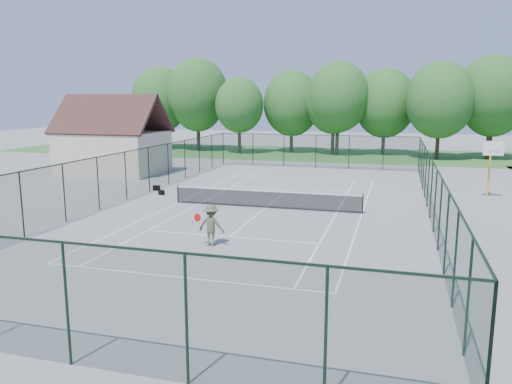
# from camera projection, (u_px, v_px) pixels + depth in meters

# --- Properties ---
(ground) EXTENTS (140.00, 140.00, 0.00)m
(ground) POSITION_uv_depth(u_px,v_px,m) (265.00, 208.00, 28.83)
(ground) COLOR gray
(ground) RESTS_ON ground
(grass_far) EXTENTS (80.00, 16.00, 0.01)m
(grass_far) POSITION_uv_depth(u_px,v_px,m) (332.00, 154.00, 57.19)
(grass_far) COLOR #3E7B34
(grass_far) RESTS_ON ground
(court_lines) EXTENTS (11.05, 23.85, 0.01)m
(court_lines) POSITION_uv_depth(u_px,v_px,m) (265.00, 208.00, 28.83)
(court_lines) COLOR white
(court_lines) RESTS_ON ground
(tennis_net) EXTENTS (11.08, 0.08, 1.10)m
(tennis_net) POSITION_uv_depth(u_px,v_px,m) (265.00, 198.00, 28.72)
(tennis_net) COLOR black
(tennis_net) RESTS_ON ground
(fence_enclosure) EXTENTS (18.05, 36.05, 3.02)m
(fence_enclosure) POSITION_uv_depth(u_px,v_px,m) (266.00, 181.00, 28.54)
(fence_enclosure) COLOR #1A3925
(fence_enclosure) RESTS_ON ground
(utility_building) EXTENTS (8.60, 6.27, 6.63)m
(utility_building) POSITION_uv_depth(u_px,v_px,m) (113.00, 136.00, 42.02)
(utility_building) COLOR beige
(utility_building) RESTS_ON ground
(tree_line_far) EXTENTS (39.40, 6.40, 9.70)m
(tree_line_far) POSITION_uv_depth(u_px,v_px,m) (334.00, 101.00, 56.10)
(tree_line_far) COLOR #3B2E1E
(tree_line_far) RESTS_ON ground
(basketball_goal) EXTENTS (1.20, 1.43, 3.65)m
(basketball_goal) POSITION_uv_depth(u_px,v_px,m) (492.00, 158.00, 31.38)
(basketball_goal) COLOR yellow
(basketball_goal) RESTS_ON ground
(sports_bag_a) EXTENTS (0.46, 0.31, 0.35)m
(sports_bag_a) POSITION_uv_depth(u_px,v_px,m) (157.00, 188.00, 34.38)
(sports_bag_a) COLOR black
(sports_bag_a) RESTS_ON ground
(sports_bag_b) EXTENTS (0.46, 0.39, 0.31)m
(sports_bag_b) POSITION_uv_depth(u_px,v_px,m) (161.00, 193.00, 32.78)
(sports_bag_b) COLOR black
(sports_bag_b) RESTS_ON ground
(tennis_player) EXTENTS (2.16, 0.89, 1.79)m
(tennis_player) POSITION_uv_depth(u_px,v_px,m) (211.00, 225.00, 21.29)
(tennis_player) COLOR #51573F
(tennis_player) RESTS_ON ground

